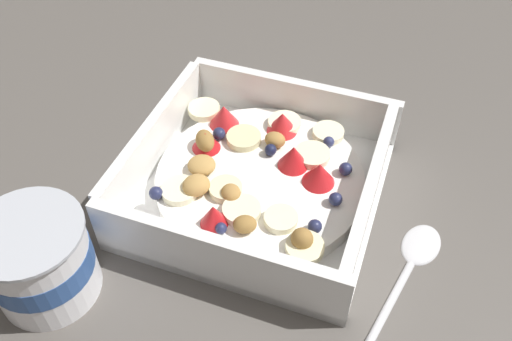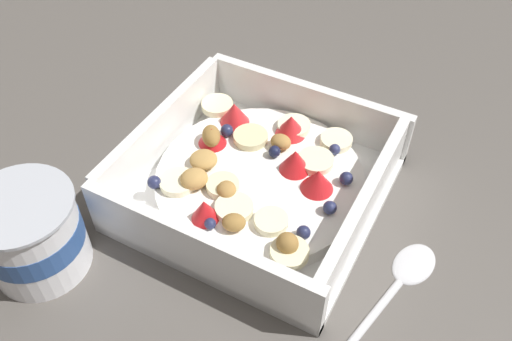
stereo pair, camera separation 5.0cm
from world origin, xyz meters
TOP-DOWN VIEW (x-y plane):
  - ground_plane at (0.00, 0.00)m, footprint 2.40×2.40m
  - fruit_bowl at (0.00, 0.02)m, footprint 0.22×0.22m
  - spoon at (-0.15, 0.05)m, footprint 0.06×0.17m
  - yogurt_cup at (0.13, 0.17)m, footprint 0.09×0.09m

SIDE VIEW (x-z plane):
  - ground_plane at x=0.00m, z-range 0.00..0.00m
  - spoon at x=-0.15m, z-range 0.00..0.01m
  - fruit_bowl at x=0.00m, z-range -0.01..0.05m
  - yogurt_cup at x=0.13m, z-range 0.00..0.08m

